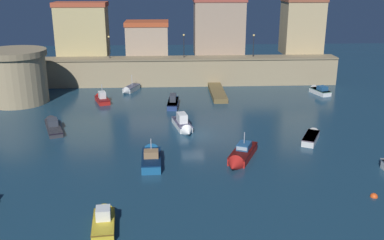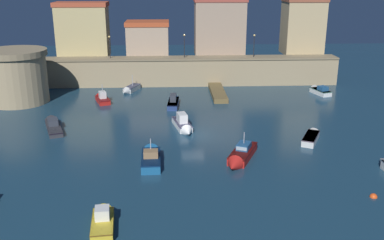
% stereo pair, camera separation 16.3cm
% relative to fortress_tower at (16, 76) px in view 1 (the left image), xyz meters
% --- Properties ---
extents(ground_plane, '(132.20, 132.20, 0.00)m').
position_rel_fortress_tower_xyz_m(ground_plane, '(23.41, -14.45, -3.71)').
color(ground_plane, '#19384C').
extents(quay_wall, '(48.47, 3.53, 4.42)m').
position_rel_fortress_tower_xyz_m(quay_wall, '(23.41, 9.20, -1.49)').
color(quay_wall, '#9E8966').
rests_on(quay_wall, ground).
extents(old_town_backdrop, '(43.75, 5.50, 9.26)m').
position_rel_fortress_tower_xyz_m(old_town_backdrop, '(25.24, 13.25, 4.72)').
color(old_town_backdrop, tan).
rests_on(old_town_backdrop, ground).
extents(fortress_tower, '(8.65, 8.65, 7.30)m').
position_rel_fortress_tower_xyz_m(fortress_tower, '(0.00, 0.00, 0.00)').
color(fortress_tower, '#9E8966').
rests_on(fortress_tower, ground).
extents(pier_dock, '(1.98, 9.86, 0.70)m').
position_rel_fortress_tower_xyz_m(pier_dock, '(27.96, 2.66, -3.37)').
color(pier_dock, brown).
rests_on(pier_dock, ground).
extents(quay_lamp_0, '(0.32, 0.32, 3.47)m').
position_rel_fortress_tower_xyz_m(quay_lamp_0, '(11.61, 9.20, 3.01)').
color(quay_lamp_0, black).
rests_on(quay_lamp_0, quay_wall).
extents(quay_lamp_1, '(0.32, 0.32, 3.67)m').
position_rel_fortress_tower_xyz_m(quay_lamp_1, '(23.26, 9.20, 3.13)').
color(quay_lamp_1, black).
rests_on(quay_lamp_1, quay_wall).
extents(quay_lamp_2, '(0.32, 0.32, 3.55)m').
position_rel_fortress_tower_xyz_m(quay_lamp_2, '(34.30, 9.20, 3.06)').
color(quay_lamp_2, black).
rests_on(quay_lamp_2, quay_wall).
extents(moored_boat_0, '(2.84, 4.67, 3.02)m').
position_rel_fortress_tower_xyz_m(moored_boat_0, '(11.37, -0.21, -3.25)').
color(moored_boat_0, red).
rests_on(moored_boat_0, ground).
extents(moored_boat_1, '(2.83, 4.74, 2.65)m').
position_rel_fortress_tower_xyz_m(moored_boat_1, '(14.86, 5.05, -3.31)').
color(moored_boat_1, silver).
rests_on(moored_boat_1, ground).
extents(moored_boat_2, '(1.74, 6.03, 1.90)m').
position_rel_fortress_tower_xyz_m(moored_boat_2, '(21.40, -2.31, -3.21)').
color(moored_boat_2, navy).
rests_on(moored_boat_2, ground).
extents(moored_boat_3, '(3.73, 7.19, 1.63)m').
position_rel_fortress_tower_xyz_m(moored_boat_3, '(7.27, -11.05, -3.33)').
color(moored_boat_3, '#333338').
rests_on(moored_boat_3, ground).
extents(moored_boat_5, '(2.59, 5.89, 2.05)m').
position_rel_fortress_tower_xyz_m(moored_boat_5, '(22.44, -12.52, -3.18)').
color(moored_boat_5, white).
rests_on(moored_boat_5, ground).
extents(moored_boat_7, '(1.88, 5.88, 2.89)m').
position_rel_fortress_tower_xyz_m(moored_boat_7, '(19.10, -21.41, -3.20)').
color(moored_boat_7, '#195689').
rests_on(moored_boat_7, ground).
extents(moored_boat_8, '(1.90, 4.78, 1.84)m').
position_rel_fortress_tower_xyz_m(moored_boat_8, '(16.14, -32.43, -3.25)').
color(moored_boat_8, gold).
rests_on(moored_boat_8, ground).
extents(moored_boat_9, '(3.36, 5.00, 1.18)m').
position_rel_fortress_tower_xyz_m(moored_boat_9, '(36.12, -16.51, -3.32)').
color(moored_boat_9, silver).
rests_on(moored_boat_9, ground).
extents(moored_boat_10, '(2.68, 4.71, 1.66)m').
position_rel_fortress_tower_xyz_m(moored_boat_10, '(43.07, 2.64, -3.24)').
color(moored_boat_10, white).
rests_on(moored_boat_10, ground).
extents(moored_boat_11, '(4.12, 6.53, 2.87)m').
position_rel_fortress_tower_xyz_m(moored_boat_11, '(27.57, -21.77, -3.23)').
color(moored_boat_11, red).
rests_on(moored_boat_11, ground).
extents(mooring_buoy_0, '(0.61, 0.61, 0.61)m').
position_rel_fortress_tower_xyz_m(mooring_buoy_0, '(37.11, -29.46, -3.71)').
color(mooring_buoy_0, '#EA4C19').
rests_on(mooring_buoy_0, ground).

